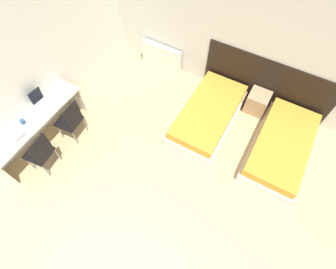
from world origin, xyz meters
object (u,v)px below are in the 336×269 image
at_px(bed_near_window, 208,114).
at_px(chair_near_notebook, 40,152).
at_px(nightstand, 257,102).
at_px(chair_near_laptop, 71,120).
at_px(laptop, 41,102).
at_px(bed_near_door, 281,146).

height_order(bed_near_window, chair_near_notebook, chair_near_notebook).
height_order(nightstand, chair_near_laptop, chair_near_laptop).
xyz_separation_m(chair_near_laptop, chair_near_notebook, (-0.00, -0.78, 0.00)).
xyz_separation_m(nightstand, chair_near_laptop, (-2.85, -2.39, 0.29)).
bearing_deg(bed_near_window, laptop, -147.07).
xyz_separation_m(bed_near_window, bed_near_door, (1.51, 0.00, 0.00)).
xyz_separation_m(bed_near_door, nightstand, (-0.76, 0.76, 0.04)).
bearing_deg(bed_near_window, chair_near_laptop, -142.13).
height_order(bed_near_door, laptop, laptop).
bearing_deg(chair_near_notebook, bed_near_door, 27.37).
height_order(bed_near_window, bed_near_door, same).
distance_m(bed_near_window, bed_near_door, 1.51).
bearing_deg(bed_near_door, laptop, -157.71).
relative_size(bed_near_door, chair_near_notebook, 2.04).
relative_size(bed_near_window, chair_near_notebook, 2.04).
xyz_separation_m(chair_near_laptop, laptop, (-0.52, -0.06, 0.27)).
height_order(nightstand, chair_near_notebook, chair_near_notebook).
height_order(nightstand, laptop, laptop).
distance_m(bed_near_window, chair_near_laptop, 2.67).
distance_m(nightstand, laptop, 4.20).
xyz_separation_m(bed_near_window, laptop, (-2.61, -1.69, 0.61)).
relative_size(chair_near_laptop, chair_near_notebook, 1.00).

